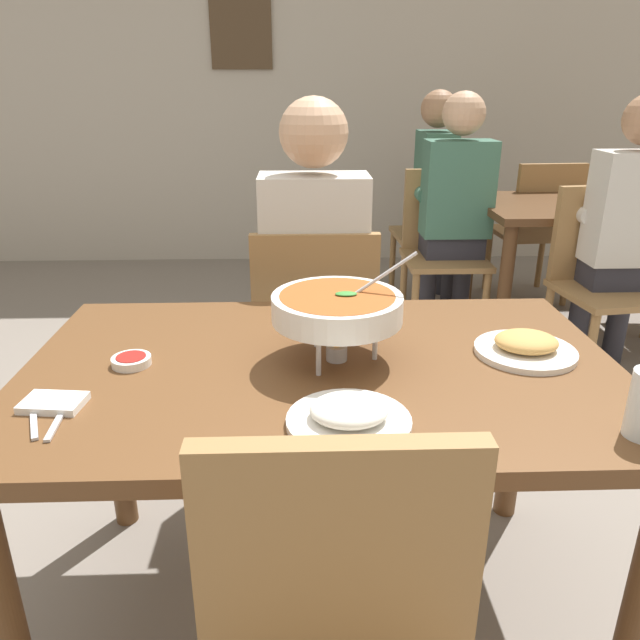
{
  "coord_description": "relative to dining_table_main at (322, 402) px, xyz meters",
  "views": [
    {
      "loc": [
        -0.05,
        -1.27,
        1.35
      ],
      "look_at": [
        0.0,
        0.15,
        0.79
      ],
      "focal_mm": 33.93,
      "sensor_mm": 36.0,
      "label": 1
    }
  ],
  "objects": [
    {
      "name": "ground_plane",
      "position": [
        0.0,
        0.0,
        -0.64
      ],
      "size": [
        16.0,
        16.0,
        0.0
      ],
      "primitive_type": "plane",
      "color": "gray"
    },
    {
      "name": "cafe_rear_partition",
      "position": [
        0.0,
        3.59,
        0.86
      ],
      "size": [
        10.0,
        0.1,
        3.0
      ],
      "primitive_type": "cube",
      "color": "#BCB2A3",
      "rests_on": "ground_plane"
    },
    {
      "name": "picture_frame_hung",
      "position": [
        -0.45,
        3.53,
        1.08
      ],
      "size": [
        0.44,
        0.03,
        0.56
      ],
      "primitive_type": "cube",
      "color": "#4C3823"
    },
    {
      "name": "dining_table_main",
      "position": [
        0.0,
        0.0,
        0.0
      ],
      "size": [
        1.38,
        0.86,
        0.74
      ],
      "color": "brown",
      "rests_on": "ground_plane"
    },
    {
      "name": "chair_diner_main",
      "position": [
        -0.0,
        0.72,
        -0.13
      ],
      "size": [
        0.44,
        0.44,
        0.9
      ],
      "color": "olive",
      "rests_on": "ground_plane"
    },
    {
      "name": "diner_main",
      "position": [
        0.0,
        0.75,
        0.11
      ],
      "size": [
        0.4,
        0.45,
        1.31
      ],
      "color": "#2D2D38",
      "rests_on": "ground_plane"
    },
    {
      "name": "curry_bowl",
      "position": [
        0.03,
        0.02,
        0.23
      ],
      "size": [
        0.33,
        0.3,
        0.26
      ],
      "color": "silver",
      "rests_on": "dining_table_main"
    },
    {
      "name": "rice_plate",
      "position": [
        0.04,
        -0.27,
        0.12
      ],
      "size": [
        0.24,
        0.24,
        0.06
      ],
      "color": "white",
      "rests_on": "dining_table_main"
    },
    {
      "name": "appetizer_plate",
      "position": [
        0.49,
        0.04,
        0.12
      ],
      "size": [
        0.24,
        0.24,
        0.06
      ],
      "color": "white",
      "rests_on": "dining_table_main"
    },
    {
      "name": "sauce_dish",
      "position": [
        -0.44,
        0.01,
        0.11
      ],
      "size": [
        0.09,
        0.09,
        0.02
      ],
      "color": "white",
      "rests_on": "dining_table_main"
    },
    {
      "name": "napkin_folded",
      "position": [
        -0.55,
        -0.18,
        0.11
      ],
      "size": [
        0.13,
        0.09,
        0.02
      ],
      "primitive_type": "cube",
      "rotation": [
        0.0,
        0.0,
        -0.11
      ],
      "color": "white",
      "rests_on": "dining_table_main"
    },
    {
      "name": "fork_utensil",
      "position": [
        -0.57,
        -0.23,
        0.11
      ],
      "size": [
        0.08,
        0.16,
        0.01
      ],
      "primitive_type": "cube",
      "rotation": [
        0.0,
        0.0,
        0.41
      ],
      "color": "silver",
      "rests_on": "dining_table_main"
    },
    {
      "name": "spoon_utensil",
      "position": [
        -0.52,
        -0.23,
        0.11
      ],
      "size": [
        0.03,
        0.17,
        0.01
      ],
      "primitive_type": "cube",
      "rotation": [
        0.0,
        0.0,
        0.08
      ],
      "color": "silver",
      "rests_on": "dining_table_main"
    },
    {
      "name": "dining_table_far",
      "position": [
        1.44,
        1.96,
        -0.03
      ],
      "size": [
        1.0,
        0.8,
        0.74
      ],
      "color": "#51331C",
      "rests_on": "ground_plane"
    },
    {
      "name": "chair_bg_left",
      "position": [
        0.88,
        2.52,
        -0.13
      ],
      "size": [
        0.46,
        0.46,
        0.9
      ],
      "color": "olive",
      "rests_on": "ground_plane"
    },
    {
      "name": "chair_bg_middle",
      "position": [
        1.38,
        1.43,
        -0.13
      ],
      "size": [
        0.49,
        0.49,
        0.9
      ],
      "color": "olive",
      "rests_on": "ground_plane"
    },
    {
      "name": "chair_bg_right",
      "position": [
        0.75,
        2.02,
        -0.13
      ],
      "size": [
        0.44,
        0.44,
        0.9
      ],
      "color": "olive",
      "rests_on": "ground_plane"
    },
    {
      "name": "chair_bg_corner",
      "position": [
        1.46,
        2.45,
        -0.13
      ],
      "size": [
        0.47,
        0.47,
        0.9
      ],
      "color": "olive",
      "rests_on": "ground_plane"
    },
    {
      "name": "patron_bg_left",
      "position": [
        0.84,
        2.53,
        0.11
      ],
      "size": [
        0.45,
        0.4,
        1.31
      ],
      "color": "#2D2D38",
      "rests_on": "ground_plane"
    },
    {
      "name": "patron_bg_middle",
      "position": [
        1.45,
        1.42,
        0.11
      ],
      "size": [
        0.4,
        0.45,
        1.31
      ],
      "color": "#2D2D38",
      "rests_on": "ground_plane"
    },
    {
      "name": "patron_bg_right",
      "position": [
        0.8,
        1.98,
        0.11
      ],
      "size": [
        0.4,
        0.45,
        1.31
      ],
      "color": "#2D2D38",
      "rests_on": "ground_plane"
    }
  ]
}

